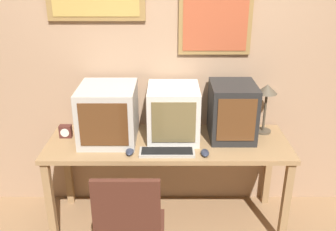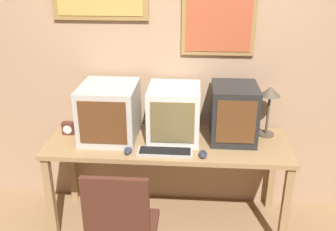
{
  "view_description": "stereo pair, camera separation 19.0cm",
  "coord_description": "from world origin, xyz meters",
  "px_view_note": "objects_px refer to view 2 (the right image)",
  "views": [
    {
      "loc": [
        0.0,
        -1.72,
        2.07
      ],
      "look_at": [
        0.0,
        0.89,
        0.97
      ],
      "focal_mm": 40.0,
      "sensor_mm": 36.0,
      "label": 1
    },
    {
      "loc": [
        0.19,
        -1.71,
        2.07
      ],
      "look_at": [
        0.0,
        0.89,
        0.97
      ],
      "focal_mm": 40.0,
      "sensor_mm": 36.0,
      "label": 2
    }
  ],
  "objects_px": {
    "keyboard_main": "(165,152)",
    "mouse_near_keyboard": "(203,154)",
    "monitor_right": "(234,113)",
    "desk_lamp": "(270,98)",
    "mouse_far_corner": "(128,150)",
    "monitor_left": "(110,112)",
    "desk_clock": "(68,128)",
    "monitor_center": "(174,113)"
  },
  "relations": [
    {
      "from": "desk_clock",
      "to": "mouse_far_corner",
      "type": "bearing_deg",
      "value": -26.9
    },
    {
      "from": "monitor_left",
      "to": "desk_lamp",
      "type": "distance_m",
      "value": 1.25
    },
    {
      "from": "mouse_near_keyboard",
      "to": "mouse_far_corner",
      "type": "bearing_deg",
      "value": 177.62
    },
    {
      "from": "monitor_right",
      "to": "mouse_far_corner",
      "type": "bearing_deg",
      "value": -159.84
    },
    {
      "from": "monitor_left",
      "to": "desk_clock",
      "type": "height_order",
      "value": "monitor_left"
    },
    {
      "from": "keyboard_main",
      "to": "mouse_far_corner",
      "type": "bearing_deg",
      "value": 179.29
    },
    {
      "from": "monitor_right",
      "to": "mouse_far_corner",
      "type": "distance_m",
      "value": 0.85
    },
    {
      "from": "monitor_right",
      "to": "mouse_near_keyboard",
      "type": "distance_m",
      "value": 0.44
    },
    {
      "from": "monitor_left",
      "to": "keyboard_main",
      "type": "height_order",
      "value": "monitor_left"
    },
    {
      "from": "desk_lamp",
      "to": "monitor_center",
      "type": "bearing_deg",
      "value": -173.14
    },
    {
      "from": "monitor_center",
      "to": "desk_clock",
      "type": "bearing_deg",
      "value": -179.37
    },
    {
      "from": "keyboard_main",
      "to": "desk_clock",
      "type": "bearing_deg",
      "value": 161.2
    },
    {
      "from": "keyboard_main",
      "to": "mouse_near_keyboard",
      "type": "height_order",
      "value": "mouse_near_keyboard"
    },
    {
      "from": "mouse_near_keyboard",
      "to": "monitor_left",
      "type": "bearing_deg",
      "value": 159.75
    },
    {
      "from": "monitor_left",
      "to": "monitor_center",
      "type": "distance_m",
      "value": 0.5
    },
    {
      "from": "monitor_left",
      "to": "mouse_near_keyboard",
      "type": "height_order",
      "value": "monitor_left"
    },
    {
      "from": "mouse_near_keyboard",
      "to": "desk_lamp",
      "type": "bearing_deg",
      "value": 37.43
    },
    {
      "from": "keyboard_main",
      "to": "mouse_far_corner",
      "type": "distance_m",
      "value": 0.27
    },
    {
      "from": "monitor_right",
      "to": "mouse_near_keyboard",
      "type": "relative_size",
      "value": 4.0
    },
    {
      "from": "monitor_left",
      "to": "desk_clock",
      "type": "xyz_separation_m",
      "value": [
        -0.35,
        0.03,
        -0.16
      ]
    },
    {
      "from": "mouse_near_keyboard",
      "to": "mouse_far_corner",
      "type": "height_order",
      "value": "same"
    },
    {
      "from": "keyboard_main",
      "to": "desk_clock",
      "type": "height_order",
      "value": "desk_clock"
    },
    {
      "from": "monitor_center",
      "to": "mouse_near_keyboard",
      "type": "distance_m",
      "value": 0.42
    },
    {
      "from": "monitor_right",
      "to": "desk_clock",
      "type": "distance_m",
      "value": 1.32
    },
    {
      "from": "monitor_center",
      "to": "mouse_far_corner",
      "type": "bearing_deg",
      "value": -138.79
    },
    {
      "from": "mouse_near_keyboard",
      "to": "monitor_right",
      "type": "bearing_deg",
      "value": 52.91
    },
    {
      "from": "mouse_far_corner",
      "to": "desk_lamp",
      "type": "bearing_deg",
      "value": 19.23
    },
    {
      "from": "mouse_near_keyboard",
      "to": "mouse_far_corner",
      "type": "distance_m",
      "value": 0.55
    },
    {
      "from": "monitor_left",
      "to": "monitor_right",
      "type": "relative_size",
      "value": 1.09
    },
    {
      "from": "mouse_far_corner",
      "to": "desk_lamp",
      "type": "distance_m",
      "value": 1.16
    },
    {
      "from": "monitor_right",
      "to": "mouse_far_corner",
      "type": "height_order",
      "value": "monitor_right"
    },
    {
      "from": "monitor_center",
      "to": "monitor_right",
      "type": "height_order",
      "value": "monitor_right"
    },
    {
      "from": "monitor_center",
      "to": "mouse_near_keyboard",
      "type": "relative_size",
      "value": 3.92
    },
    {
      "from": "monitor_left",
      "to": "mouse_near_keyboard",
      "type": "bearing_deg",
      "value": -20.25
    },
    {
      "from": "monitor_left",
      "to": "mouse_near_keyboard",
      "type": "xyz_separation_m",
      "value": [
        0.73,
        -0.27,
        -0.2
      ]
    },
    {
      "from": "mouse_far_corner",
      "to": "desk_clock",
      "type": "bearing_deg",
      "value": 153.1
    },
    {
      "from": "monitor_right",
      "to": "mouse_far_corner",
      "type": "relative_size",
      "value": 3.63
    },
    {
      "from": "mouse_near_keyboard",
      "to": "desk_lamp",
      "type": "height_order",
      "value": "desk_lamp"
    },
    {
      "from": "desk_lamp",
      "to": "desk_clock",
      "type": "bearing_deg",
      "value": -176.47
    },
    {
      "from": "monitor_center",
      "to": "desk_lamp",
      "type": "distance_m",
      "value": 0.75
    },
    {
      "from": "keyboard_main",
      "to": "desk_lamp",
      "type": "xyz_separation_m",
      "value": [
        0.79,
        0.37,
        0.31
      ]
    },
    {
      "from": "monitor_right",
      "to": "desk_lamp",
      "type": "height_order",
      "value": "monitor_right"
    }
  ]
}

